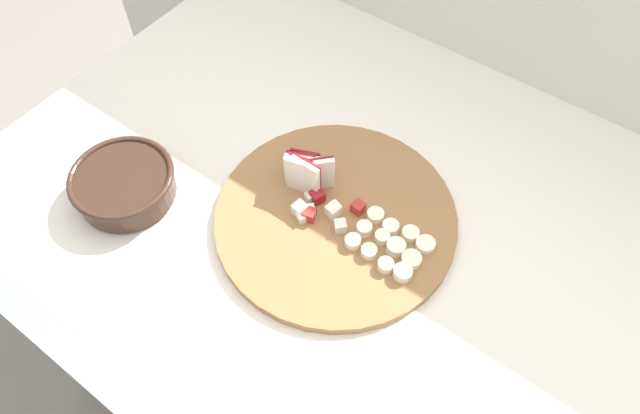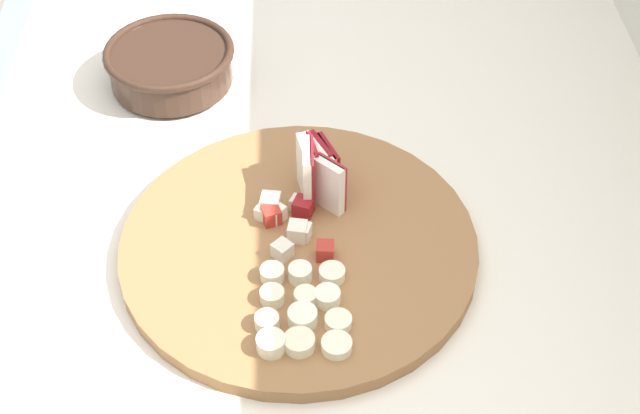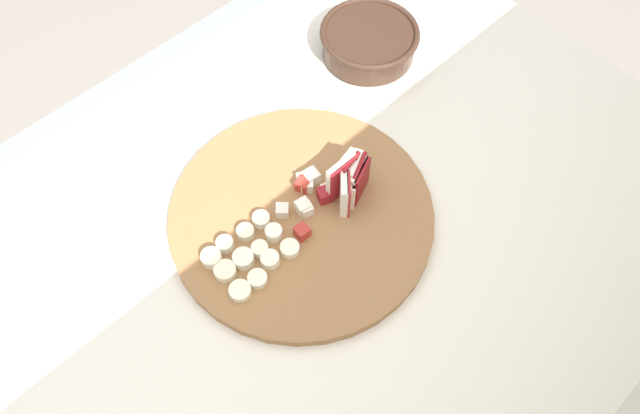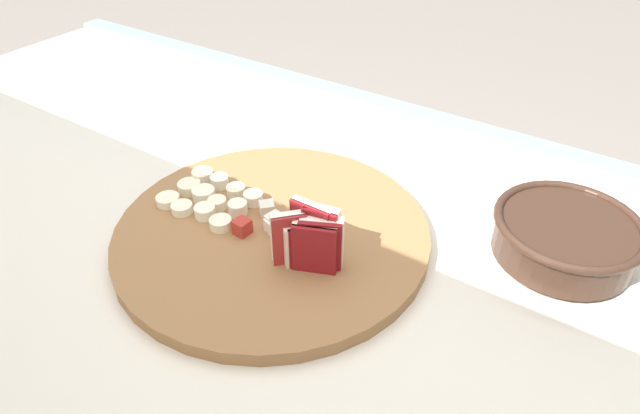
# 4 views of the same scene
# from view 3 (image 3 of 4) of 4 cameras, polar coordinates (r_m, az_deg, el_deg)

# --- Properties ---
(tiled_countertop) EXTENTS (1.36, 0.83, 0.89)m
(tiled_countertop) POSITION_cam_3_polar(r_m,az_deg,el_deg) (1.22, -4.64, -15.50)
(tiled_countertop) COLOR silver
(tiled_countertop) RESTS_ON ground
(cutting_board) EXTENTS (0.36, 0.36, 0.02)m
(cutting_board) POSITION_cam_3_polar(r_m,az_deg,el_deg) (0.83, -1.76, -0.82)
(cutting_board) COLOR olive
(cutting_board) RESTS_ON tiled_countertop
(apple_wedge_fan) EXTENTS (0.07, 0.05, 0.07)m
(apple_wedge_fan) POSITION_cam_3_polar(r_m,az_deg,el_deg) (0.82, 2.83, 2.51)
(apple_wedge_fan) COLOR maroon
(apple_wedge_fan) RESTS_ON cutting_board
(apple_dice_pile) EXTENTS (0.09, 0.08, 0.02)m
(apple_dice_pile) POSITION_cam_3_polar(r_m,az_deg,el_deg) (0.83, -1.21, 0.97)
(apple_dice_pile) COLOR #EFE5CC
(apple_dice_pile) RESTS_ON cutting_board
(banana_slice_rows) EXTENTS (0.11, 0.09, 0.02)m
(banana_slice_rows) POSITION_cam_3_polar(r_m,az_deg,el_deg) (0.79, -6.74, -4.40)
(banana_slice_rows) COLOR white
(banana_slice_rows) RESTS_ON cutting_board
(ceramic_bowl) EXTENTS (0.16, 0.16, 0.05)m
(ceramic_bowl) POSITION_cam_3_polar(r_m,az_deg,el_deg) (1.00, 4.62, 15.25)
(ceramic_bowl) COLOR #382319
(ceramic_bowl) RESTS_ON tiled_countertop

